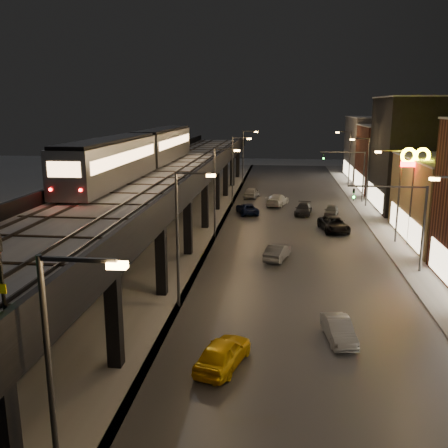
{
  "coord_description": "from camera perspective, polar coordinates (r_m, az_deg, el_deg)",
  "views": [
    {
      "loc": [
        5.83,
        -17.38,
        12.95
      ],
      "look_at": [
        1.97,
        16.02,
        5.0
      ],
      "focal_mm": 40.0,
      "sensor_mm": 36.0,
      "label": 1
    }
  ],
  "objects": [
    {
      "name": "car_onc_dark",
      "position": [
        53.85,
        12.44,
        -0.11
      ],
      "size": [
        3.36,
        5.73,
        1.5
      ],
      "primitive_type": "imported",
      "rotation": [
        0.0,
        0.0,
        0.17
      ],
      "color": "black",
      "rests_on": "ground"
    },
    {
      "name": "viaduct_parapet_streetside",
      "position": [
        50.31,
        -2.02,
        6.33
      ],
      "size": [
        0.3,
        100.0,
        1.1
      ],
      "primitive_type": "cube",
      "color": "black",
      "rests_on": "elevated_viaduct"
    },
    {
      "name": "building_e",
      "position": [
        81.81,
        19.53,
        7.02
      ],
      "size": [
        12.2,
        12.2,
        10.16
      ],
      "color": "#4F281C",
      "rests_on": "ground"
    },
    {
      "name": "traffic_light_rig_b",
      "position": [
        70.6,
        14.77,
        5.99
      ],
      "size": [
        6.1,
        0.34,
        7.0
      ],
      "color": "#38383A",
      "rests_on": "ground"
    },
    {
      "name": "streetlight_right_2",
      "position": [
        50.19,
        19.09,
        3.73
      ],
      "size": [
        2.56,
        0.28,
        9.0
      ],
      "color": "#38383A",
      "rests_on": "ground"
    },
    {
      "name": "car_onc_white",
      "position": [
        61.62,
        9.04,
        1.63
      ],
      "size": [
        2.4,
        4.75,
        1.32
      ],
      "primitive_type": "imported",
      "rotation": [
        0.0,
        0.0,
        -0.12
      ],
      "color": "black",
      "rests_on": "ground"
    },
    {
      "name": "sign_mcdonalds",
      "position": [
        49.35,
        20.94,
        6.04
      ],
      "size": [
        2.77,
        0.59,
        9.29
      ],
      "color": "#38383A",
      "rests_on": "ground"
    },
    {
      "name": "car_onc_red",
      "position": [
        61.49,
        12.17,
        1.45
      ],
      "size": [
        2.19,
        3.99,
        1.28
      ],
      "primitive_type": "imported",
      "rotation": [
        0.0,
        0.0,
        -0.19
      ],
      "color": "#4A4C4F",
      "rests_on": "ground"
    },
    {
      "name": "ground",
      "position": [
        22.44,
        -10.52,
        -22.19
      ],
      "size": [
        220.0,
        220.0,
        0.0
      ],
      "primitive_type": "plane",
      "color": "silver"
    },
    {
      "name": "building_f",
      "position": [
        95.42,
        17.73,
        8.25
      ],
      "size": [
        12.2,
        16.2,
        11.16
      ],
      "color": "#555557",
      "rests_on": "ground"
    },
    {
      "name": "road_surface",
      "position": [
        53.97,
        8.17,
        -0.69
      ],
      "size": [
        17.0,
        120.0,
        0.06
      ],
      "primitive_type": "cube",
      "color": "#46474D",
      "rests_on": "ground"
    },
    {
      "name": "car_mid_dark",
      "position": [
        66.83,
        6.12,
        2.71
      ],
      "size": [
        3.38,
        5.59,
        1.52
      ],
      "primitive_type": "imported",
      "rotation": [
        0.0,
        0.0,
        2.89
      ],
      "color": "silver",
      "rests_on": "ground"
    },
    {
      "name": "viaduct_trackbed",
      "position": [
        51.17,
        -6.88,
        5.84
      ],
      "size": [
        8.4,
        100.0,
        0.32
      ],
      "color": "#B2B7C1",
      "rests_on": "elevated_viaduct"
    },
    {
      "name": "building_d",
      "position": [
        68.11,
        22.22,
        7.38
      ],
      "size": [
        12.2,
        13.2,
        14.16
      ],
      "color": "black",
      "rests_on": "ground"
    },
    {
      "name": "under_viaduct_pavement",
      "position": [
        55.23,
        -5.97,
        -0.3
      ],
      "size": [
        11.0,
        120.0,
        0.06
      ],
      "primitive_type": "cube",
      "color": "#9FA1A8",
      "rests_on": "ground"
    },
    {
      "name": "viaduct_parapet_far",
      "position": [
        52.32,
        -11.54,
        6.34
      ],
      "size": [
        0.3,
        100.0,
        1.1
      ],
      "primitive_type": "cube",
      "color": "black",
      "rests_on": "elevated_viaduct"
    },
    {
      "name": "car_taxi",
      "position": [
        26.05,
        -0.12,
        -14.61
      ],
      "size": [
        2.89,
        4.74,
        1.51
      ],
      "primitive_type": "imported",
      "rotation": [
        0.0,
        0.0,
        2.87
      ],
      "color": "#E0AB05",
      "rests_on": "ground"
    },
    {
      "name": "car_far_white",
      "position": [
        72.39,
        3.17,
        3.59
      ],
      "size": [
        2.28,
        4.63,
        1.52
      ],
      "primitive_type": "imported",
      "rotation": [
        0.0,
        0.0,
        3.03
      ],
      "color": "#A0A3A9",
      "rests_on": "ground"
    },
    {
      "name": "sidewalk_right",
      "position": [
        55.19,
        18.6,
        -0.9
      ],
      "size": [
        4.0,
        120.0,
        0.14
      ],
      "primitive_type": "cube",
      "color": "#9FA1A8",
      "rests_on": "ground"
    },
    {
      "name": "traffic_light_rig_a",
      "position": [
        41.5,
        20.39,
        0.71
      ],
      "size": [
        6.1,
        0.34,
        7.0
      ],
      "color": "#38383A",
      "rests_on": "ground"
    },
    {
      "name": "streetlight_right_3",
      "position": [
        67.71,
        15.9,
        6.25
      ],
      "size": [
        2.56,
        0.28,
        9.0
      ],
      "color": "#38383A",
      "rests_on": "ground"
    },
    {
      "name": "streetlight_right_4",
      "position": [
        85.43,
        14.02,
        7.73
      ],
      "size": [
        2.56,
        0.28,
        9.0
      ],
      "color": "#38383A",
      "rests_on": "ground"
    },
    {
      "name": "streetlight_left_0",
      "position": [
        15.87,
        -18.36,
        -16.52
      ],
      "size": [
        2.57,
        0.28,
        9.0
      ],
      "color": "#38383A",
      "rests_on": "ground"
    },
    {
      "name": "car_mid_silver",
      "position": [
        61.37,
        2.64,
        1.72
      ],
      "size": [
        3.36,
        5.06,
        1.29
      ],
      "primitive_type": "imported",
      "rotation": [
        0.0,
        0.0,
        3.43
      ],
      "color": "black",
      "rests_on": "ground"
    },
    {
      "name": "subway_train",
      "position": [
        52.51,
        -9.37,
        8.23
      ],
      "size": [
        3.12,
        37.77,
        3.73
      ],
      "color": "gray",
      "rests_on": "viaduct_trackbed"
    },
    {
      "name": "car_near_white",
      "position": [
        43.25,
        6.14,
        -3.27
      ],
      "size": [
        2.46,
        4.33,
        1.35
      ],
      "primitive_type": "imported",
      "rotation": [
        0.0,
        0.0,
        2.87
      ],
      "color": "#58595D",
      "rests_on": "ground"
    },
    {
      "name": "streetlight_left_2",
      "position": [
        49.39,
        -0.77,
        4.31
      ],
      "size": [
        2.57,
        0.28,
        9.0
      ],
      "color": "#38383A",
      "rests_on": "ground"
    },
    {
      "name": "streetlight_left_3",
      "position": [
        67.12,
        1.2,
        6.7
      ],
      "size": [
        2.57,
        0.28,
        9.0
      ],
      "color": "#38383A",
      "rests_on": "ground"
    },
    {
      "name": "streetlight_left_4",
      "position": [
        84.96,
        2.36,
        8.08
      ],
      "size": [
        2.57,
        0.28,
        9.0
      ],
      "color": "#38383A",
      "rests_on": "ground"
    },
    {
      "name": "car_onc_silver",
      "position": [
        29.44,
        12.97,
        -11.8
      ],
      "size": [
        1.87,
        3.98,
        1.26
      ],
      "primitive_type": "imported",
      "rotation": [
        0.0,
        0.0,
        0.14
      ],
      "color": "gray",
      "rests_on": "ground"
    },
    {
      "name": "streetlight_left_1",
      "position": [
        31.96,
        -4.9,
        -0.71
      ],
      "size": [
        2.57,
        0.28,
        9.0
      ],
      "color": "#38383A",
      "rests_on": "ground"
    },
    {
      "name": "elevated_viaduct",
      "position": [
        51.15,
        -6.88,
        4.96
      ],
      "size": [
        9.0,
        100.0,
        6.3
      ],
      "color": "black",
      "rests_on": "ground"
    }
  ]
}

